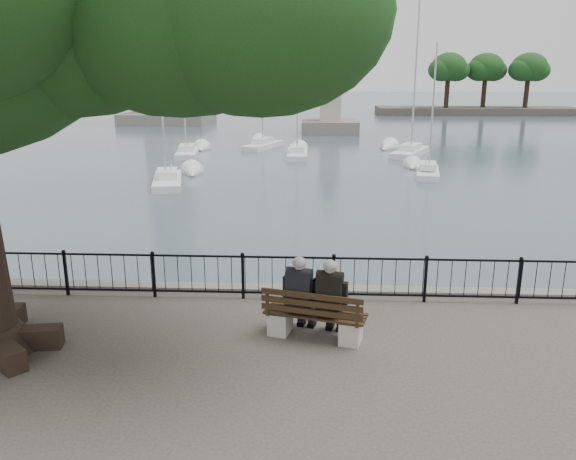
# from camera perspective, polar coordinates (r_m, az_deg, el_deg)

# --- Properties ---
(harbor) EXTENTS (260.00, 260.00, 1.20)m
(harbor) POSITION_cam_1_polar(r_m,az_deg,el_deg) (13.24, 0.11, -8.21)
(harbor) COLOR #656058
(harbor) RESTS_ON ground
(railing) EXTENTS (22.06, 0.06, 1.00)m
(railing) POSITION_cam_1_polar(r_m,az_deg,el_deg) (12.38, 0.00, -4.65)
(railing) COLOR black
(railing) RESTS_ON ground
(bench) EXTENTS (2.00, 1.05, 1.01)m
(bench) POSITION_cam_1_polar(r_m,az_deg,el_deg) (10.69, 2.69, -9.22)
(bench) COLOR #A5A293
(bench) RESTS_ON ground
(person_left) EXTENTS (0.60, 0.87, 1.61)m
(person_left) POSITION_cam_1_polar(r_m,az_deg,el_deg) (10.71, 1.37, -6.92)
(person_left) COLOR black
(person_left) RESTS_ON ground
(person_right) EXTENTS (0.60, 0.87, 1.61)m
(person_right) POSITION_cam_1_polar(r_m,az_deg,el_deg) (10.57, 4.42, -7.27)
(person_right) COLOR black
(person_right) RESTS_ON ground
(lighthouse) EXTENTS (10.33, 10.33, 31.50)m
(lighthouse) POSITION_cam_1_polar(r_m,az_deg,el_deg) (73.88, -12.58, 20.93)
(lighthouse) COLOR #656058
(lighthouse) RESTS_ON ground
(lion_monument) EXTENTS (5.76, 5.76, 8.55)m
(lion_monument) POSITION_cam_1_polar(r_m,az_deg,el_deg) (59.18, 4.31, 11.84)
(lion_monument) COLOR #656058
(lion_monument) RESTS_ON ground
(sailboat_a) EXTENTS (2.60, 5.43, 8.90)m
(sailboat_a) POSITION_cam_1_polar(r_m,az_deg,el_deg) (31.67, -12.15, 5.04)
(sailboat_a) COLOR white
(sailboat_a) RESTS_ON ground
(sailboat_d) EXTENTS (2.07, 4.76, 7.72)m
(sailboat_d) POSITION_cam_1_polar(r_m,az_deg,el_deg) (34.80, 14.01, 5.82)
(sailboat_d) COLOR white
(sailboat_d) RESTS_ON ground
(sailboat_e) EXTENTS (2.20, 5.40, 11.34)m
(sailboat_e) POSITION_cam_1_polar(r_m,az_deg,el_deg) (43.03, -10.22, 7.89)
(sailboat_e) COLOR white
(sailboat_e) RESTS_ON ground
(sailboat_f) EXTENTS (1.57, 5.25, 10.82)m
(sailboat_f) POSITION_cam_1_polar(r_m,az_deg,el_deg) (41.69, 0.95, 7.88)
(sailboat_f) COLOR white
(sailboat_f) RESTS_ON ground
(sailboat_g) EXTENTS (3.85, 6.06, 11.95)m
(sailboat_g) POSITION_cam_1_polar(r_m,az_deg,el_deg) (43.54, 12.32, 7.87)
(sailboat_g) COLOR white
(sailboat_g) RESTS_ON ground
(sailboat_h) EXTENTS (3.12, 5.56, 11.95)m
(sailboat_h) POSITION_cam_1_polar(r_m,az_deg,el_deg) (46.91, -2.54, 8.74)
(sailboat_h) COLOR white
(sailboat_h) RESTS_ON ground
(far_shore) EXTENTS (30.00, 8.60, 9.18)m
(far_shore) POSITION_cam_1_polar(r_m,az_deg,el_deg) (92.04, 19.13, 13.50)
(far_shore) COLOR #3D3833
(far_shore) RESTS_ON ground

